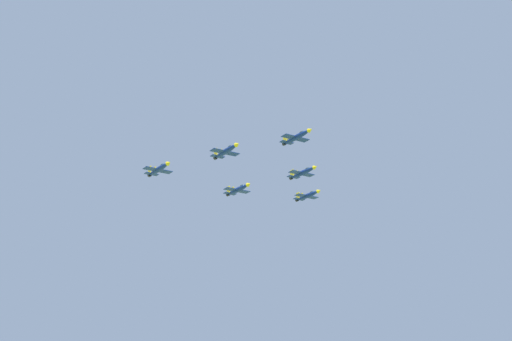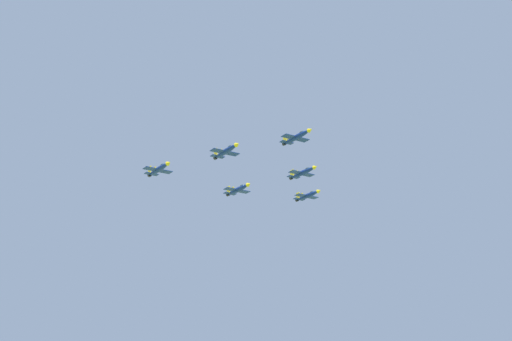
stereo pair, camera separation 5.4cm
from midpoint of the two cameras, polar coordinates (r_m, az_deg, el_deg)
jet_lead at (r=219.24m, az=3.46°, el=2.85°), size 14.99×9.90×3.31m
jet_left_wingman at (r=240.65m, az=3.98°, el=-0.17°), size 15.18×10.02×3.35m
jet_right_wingman at (r=225.10m, az=-2.55°, el=1.65°), size 15.76×10.36×3.46m
jet_left_outer at (r=263.42m, az=4.39°, el=-2.12°), size 15.19×10.01×3.35m
jet_right_outer at (r=232.85m, az=-8.21°, el=0.12°), size 15.74×10.42×3.49m
jet_slot_rear at (r=245.86m, az=-1.53°, el=-1.61°), size 15.50×10.23×3.42m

